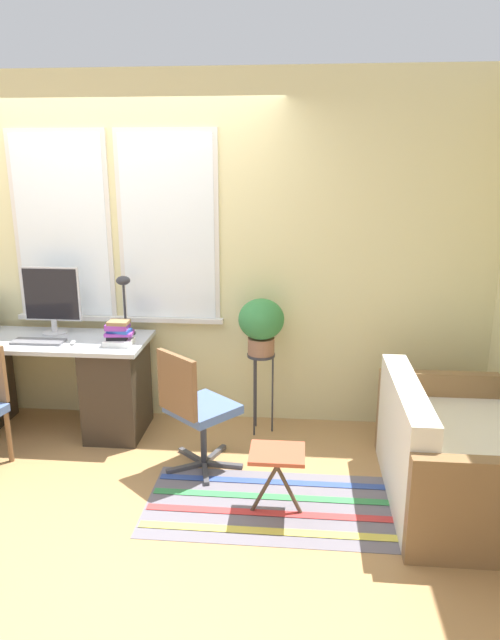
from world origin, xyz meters
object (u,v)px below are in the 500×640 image
object	(u,v)px
plant_stand	(261,366)
mouse	(73,342)
monitor	(52,299)
book_stack	(119,333)
office_chair_swivel	(195,407)
keyboard	(39,342)
desk_lamp	(124,295)
folding_stool	(277,459)
potted_plant	(261,323)
couch_loveseat	(452,459)

from	to	relation	value
plant_stand	mouse	bearing A→B (deg)	-170.20
monitor	book_stack	xyz separation A→B (m)	(0.58, -0.22, -0.20)
book_stack	office_chair_swivel	world-z (taller)	book_stack
office_chair_swivel	keyboard	bearing A→B (deg)	23.31
keyboard	desk_lamp	world-z (taller)	desk_lamp
folding_stool	desk_lamp	bearing A→B (deg)	137.47
office_chair_swivel	potted_plant	xyz separation A→B (m)	(0.40, 0.61, 0.43)
keyboard	couch_loveseat	world-z (taller)	keyboard
folding_stool	mouse	bearing A→B (deg)	151.55
book_stack	plant_stand	world-z (taller)	book_stack
desk_lamp	book_stack	world-z (taller)	desk_lamp
monitor	book_stack	size ratio (longest dim) A/B	2.48
plant_stand	desk_lamp	bearing A→B (deg)	176.95
keyboard	plant_stand	world-z (taller)	keyboard
book_stack	office_chair_swivel	distance (m)	0.84
book_stack	folding_stool	xyz separation A→B (m)	(1.20, -0.87, -0.48)
potted_plant	plant_stand	bearing A→B (deg)	0.00
couch_loveseat	potted_plant	size ratio (longest dim) A/B	3.08
couch_loveseat	folding_stool	distance (m)	1.10
mouse	couch_loveseat	distance (m)	2.72
desk_lamp	folding_stool	bearing A→B (deg)	-42.53
office_chair_swivel	couch_loveseat	xyz separation A→B (m)	(1.64, -0.21, -0.19)
mouse	folding_stool	size ratio (longest dim) A/B	0.15
book_stack	office_chair_swivel	size ratio (longest dim) A/B	0.25
mouse	couch_loveseat	size ratio (longest dim) A/B	0.05
plant_stand	folding_stool	bearing A→B (deg)	-80.81
book_stack	plant_stand	xyz separation A→B (m)	(1.03, 0.20, -0.30)
desk_lamp	plant_stand	size ratio (longest dim) A/B	0.72
potted_plant	folding_stool	distance (m)	1.21
monitor	potted_plant	distance (m)	1.62
office_chair_swivel	book_stack	bearing A→B (deg)	8.04
monitor	book_stack	distance (m)	0.65
couch_loveseat	keyboard	bearing A→B (deg)	78.15
monitor	folding_stool	distance (m)	2.20
keyboard	couch_loveseat	xyz separation A→B (m)	(2.88, -0.60, -0.49)
mouse	couch_loveseat	bearing A→B (deg)	-12.66
plant_stand	folding_stool	distance (m)	1.10
office_chair_swivel	couch_loveseat	world-z (taller)	office_chair_swivel
mouse	desk_lamp	bearing A→B (deg)	43.15
office_chair_swivel	couch_loveseat	size ratio (longest dim) A/B	0.66
potted_plant	desk_lamp	bearing A→B (deg)	176.95
couch_loveseat	plant_stand	bearing A→B (deg)	56.51
plant_stand	keyboard	bearing A→B (deg)	-172.40
office_chair_swivel	folding_stool	size ratio (longest dim) A/B	2.09
plant_stand	potted_plant	bearing A→B (deg)	0.00
monitor	folding_stool	world-z (taller)	monitor
monitor	folding_stool	bearing A→B (deg)	-31.33
monitor	desk_lamp	xyz separation A→B (m)	(0.56, 0.04, 0.03)
monitor	potted_plant	world-z (taller)	monitor
mouse	plant_stand	xyz separation A→B (m)	(1.37, 0.24, -0.23)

